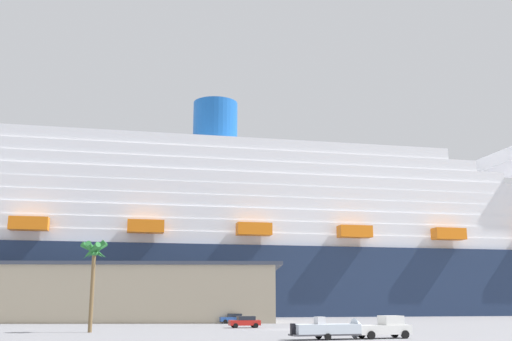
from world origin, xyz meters
TOP-DOWN VIEW (x-y plane):
  - ground_plane at (0.00, 30.00)m, footprint 600.00×600.00m
  - cruise_ship at (24.47, 75.66)m, footprint 251.60×51.67m
  - terminal_building at (-28.12, 34.53)m, footprint 68.13×28.52m
  - pickup_truck at (7.10, -19.92)m, footprint 5.87×3.07m
  - small_boat_on_trailer at (1.64, -20.93)m, footprint 8.97×3.41m
  - palm_tree at (-23.67, -4.56)m, footprint 3.48×3.44m
  - parked_car_red_hatchback at (-4.17, 5.51)m, footprint 4.43×2.34m
  - parked_car_blue_suv at (-4.29, 21.98)m, footprint 4.83×2.50m

SIDE VIEW (x-z plane):
  - ground_plane at x=0.00m, z-range 0.00..0.00m
  - parked_car_red_hatchback at x=-4.17m, z-range 0.04..1.62m
  - parked_car_blue_suv at x=-4.29m, z-range 0.04..1.62m
  - small_boat_on_trailer at x=1.64m, z-range -0.12..2.03m
  - pickup_truck at x=7.10m, z-range -0.06..2.14m
  - terminal_building at x=-28.12m, z-range 0.02..10.18m
  - palm_tree at x=-23.67m, z-range 3.49..14.40m
  - cruise_ship at x=24.47m, z-range -13.20..47.79m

